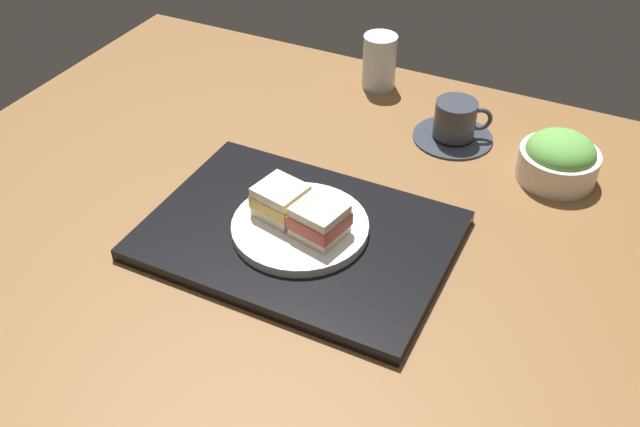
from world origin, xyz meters
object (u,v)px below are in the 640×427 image
Objects in this scene: sandwich_far at (319,220)px; salad_bowl at (559,159)px; coffee_cup at (455,124)px; drinking_glass at (379,61)px; sandwich_plate at (300,227)px; sandwich_near at (281,200)px.

sandwich_far is 42.56cm from salad_bowl.
coffee_cup is at bearing 77.70° from sandwich_far.
sandwich_plate is at bearing -81.01° from drinking_glass.
drinking_glass reaches higher than salad_bowl.
sandwich_near is 47.23cm from drinking_glass.
sandwich_near is 0.57× the size of coffee_cup.
drinking_glass is (-4.06, 47.06, -0.46)cm from sandwich_near.
coffee_cup is (-18.54, 3.95, -0.69)cm from salad_bowl.
sandwich_near is at bearing 166.73° from sandwich_far.
sandwich_far and salad_bowl have the same top height.
sandwich_near is 0.62× the size of salad_bowl.
sandwich_far is 0.63× the size of salad_bowl.
sandwich_far is 38.05cm from coffee_cup.
drinking_glass is at bearing 98.99° from sandwich_plate.
sandwich_near and salad_bowl have the same top height.
sandwich_plate is at bearing 166.73° from sandwich_far.
coffee_cup is at bearing 66.87° from sandwich_near.
drinking_glass reaches higher than sandwich_near.
drinking_glass reaches higher than sandwich_far.
salad_bowl is 0.91× the size of coffee_cup.
coffee_cup is (11.61, 36.25, 0.43)cm from sandwich_plate.
salad_bowl is (33.67, 31.47, -1.99)cm from sandwich_near.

